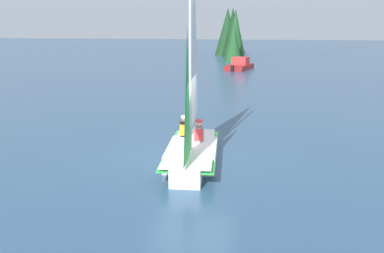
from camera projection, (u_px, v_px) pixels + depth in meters
The scene contains 6 objects.
ground_plane at pixel (192, 162), 11.12m from camera, with size 260.00×260.00×0.00m, color #2D4C6B.
sailboat_main at pixel (192, 132), 10.96m from camera, with size 4.09×1.91×6.11m.
sailor_helm at pixel (199, 137), 11.49m from camera, with size 0.37×0.33×1.16m.
sailor_crew at pixel (184, 132), 12.02m from camera, with size 0.37×0.33×1.16m.
motorboat_distant at pixel (240, 65), 36.23m from camera, with size 4.15×2.60×1.18m.
treeline_shore at pixel (232, 34), 53.89m from camera, with size 19.34×5.06×6.80m.
Camera 1 is at (10.23, 2.29, 3.85)m, focal length 35.00 mm.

